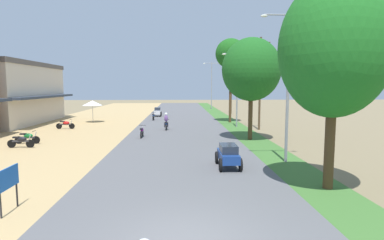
# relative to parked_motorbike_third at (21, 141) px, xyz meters

# --- Properties ---
(shophouse_mid) EXTENTS (9.98, 13.98, 6.90)m
(shophouse_mid) POSITION_rel_parked_motorbike_third_xyz_m (-9.13, 14.50, 2.90)
(shophouse_mid) COLOR beige
(shophouse_mid) RESTS_ON ground
(parked_motorbike_third) EXTENTS (1.80, 0.54, 0.94)m
(parked_motorbike_third) POSITION_rel_parked_motorbike_third_xyz_m (0.00, 0.00, 0.00)
(parked_motorbike_third) COLOR black
(parked_motorbike_third) RESTS_ON dirt_shoulder
(parked_motorbike_fourth) EXTENTS (1.80, 0.54, 0.94)m
(parked_motorbike_fourth) POSITION_rel_parked_motorbike_third_xyz_m (-0.28, 1.50, 0.00)
(parked_motorbike_fourth) COLOR black
(parked_motorbike_fourth) RESTS_ON dirt_shoulder
(parked_motorbike_fifth) EXTENTS (1.80, 0.54, 0.94)m
(parked_motorbike_fifth) POSITION_rel_parked_motorbike_third_xyz_m (-0.41, 9.47, 0.00)
(parked_motorbike_fifth) COLOR black
(parked_motorbike_fifth) RESTS_ON dirt_shoulder
(street_signboard) EXTENTS (0.06, 1.30, 1.50)m
(street_signboard) POSITION_rel_parked_motorbike_third_xyz_m (5.10, -11.10, 0.55)
(street_signboard) COLOR #262628
(street_signboard) RESTS_ON dirt_shoulder
(vendor_umbrella) EXTENTS (2.20, 2.20, 2.52)m
(vendor_umbrella) POSITION_rel_parked_motorbike_third_xyz_m (0.72, 15.05, 1.75)
(vendor_umbrella) COLOR #99999E
(vendor_umbrella) RESTS_ON dirt_shoulder
(median_tree_nearest) EXTENTS (4.30, 4.30, 8.43)m
(median_tree_nearest) POSITION_rel_parked_motorbike_third_xyz_m (16.83, -9.14, 5.15)
(median_tree_nearest) COLOR #4C351E
(median_tree_nearest) RESTS_ON median_strip
(median_tree_second) EXTENTS (4.52, 4.52, 7.88)m
(median_tree_second) POSITION_rel_parked_motorbike_third_xyz_m (16.29, 2.68, 4.94)
(median_tree_second) COLOR #4C351E
(median_tree_second) RESTS_ON median_strip
(median_tree_third) EXTENTS (3.49, 3.49, 9.56)m
(median_tree_third) POSITION_rel_parked_motorbike_third_xyz_m (16.62, 14.45, 7.31)
(median_tree_third) COLOR #4C351E
(median_tree_third) RESTS_ON median_strip
(streetlamp_near) EXTENTS (3.16, 0.20, 8.07)m
(streetlamp_near) POSITION_rel_parked_motorbike_third_xyz_m (16.64, -4.60, 4.14)
(streetlamp_near) COLOR gray
(streetlamp_near) RESTS_ON median_strip
(streetlamp_mid) EXTENTS (3.16, 0.20, 7.59)m
(streetlamp_mid) POSITION_rel_parked_motorbike_third_xyz_m (16.64, 10.34, 3.90)
(streetlamp_mid) COLOR gray
(streetlamp_mid) RESTS_ON median_strip
(streetlamp_far) EXTENTS (3.16, 0.20, 8.49)m
(streetlamp_far) POSITION_rel_parked_motorbike_third_xyz_m (16.64, 35.70, 4.36)
(streetlamp_far) COLOR gray
(streetlamp_far) RESTS_ON median_strip
(utility_pole_near) EXTENTS (1.80, 0.20, 8.87)m
(utility_pole_near) POSITION_rel_parked_motorbike_third_xyz_m (18.52, 8.56, 4.07)
(utility_pole_near) COLOR brown
(utility_pole_near) RESTS_ON ground
(utility_pole_far) EXTENTS (1.80, 0.20, 9.03)m
(utility_pole_far) POSITION_rel_parked_motorbike_third_xyz_m (18.71, 26.35, 4.15)
(utility_pole_far) COLOR brown
(utility_pole_far) RESTS_ON ground
(car_sedan_blue) EXTENTS (1.10, 2.26, 1.19)m
(car_sedan_blue) POSITION_rel_parked_motorbike_third_xyz_m (13.25, -5.73, 0.19)
(car_sedan_blue) COLOR navy
(car_sedan_blue) RESTS_ON road_strip
(car_hatchback_white) EXTENTS (1.04, 2.00, 1.23)m
(car_hatchback_white) POSITION_rel_parked_motorbike_third_xyz_m (7.72, 21.92, 0.19)
(car_hatchback_white) COLOR silver
(car_hatchback_white) RESTS_ON road_strip
(motorbike_ahead_second) EXTENTS (0.54, 1.80, 0.94)m
(motorbike_ahead_second) POSITION_rel_parked_motorbike_third_xyz_m (7.68, 4.05, 0.02)
(motorbike_ahead_second) COLOR black
(motorbike_ahead_second) RESTS_ON road_strip
(motorbike_ahead_third) EXTENTS (0.54, 1.80, 1.66)m
(motorbike_ahead_third) POSITION_rel_parked_motorbike_third_xyz_m (9.49, 8.30, 0.30)
(motorbike_ahead_third) COLOR black
(motorbike_ahead_third) RESTS_ON road_strip
(motorbike_ahead_fourth) EXTENTS (0.54, 1.80, 0.94)m
(motorbike_ahead_fourth) POSITION_rel_parked_motorbike_third_xyz_m (7.54, 17.05, 0.02)
(motorbike_ahead_fourth) COLOR black
(motorbike_ahead_fourth) RESTS_ON road_strip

